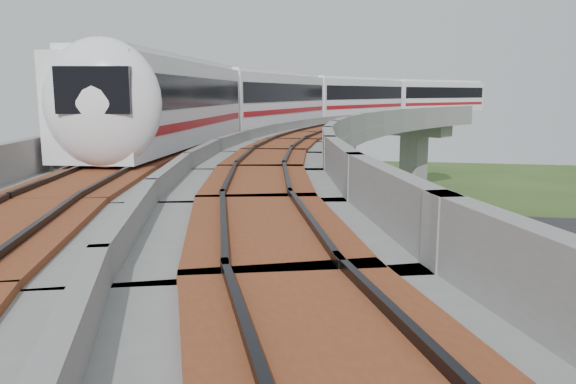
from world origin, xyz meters
name	(u,v)px	position (x,y,z in m)	size (l,w,h in m)	color
ground	(250,341)	(0.00, 0.00, 0.00)	(160.00, 160.00, 0.00)	#2D471C
asphalt_road	(322,217)	(0.00, 30.00, 0.01)	(60.00, 8.00, 0.03)	#232326
viaduct	(326,170)	(3.84, 0.00, 9.05)	(19.58, 73.98, 11.40)	#99968E
metro_train	(339,98)	(2.84, 17.05, 12.31)	(21.30, 58.70, 3.64)	white
fence	(445,343)	(9.75, 0.00, 0.75)	(3.87, 38.73, 1.50)	#2D382D
tree_0	(437,219)	(10.83, 20.91, 2.25)	(2.34, 2.34, 3.25)	#382314
tree_1	(403,238)	(7.94, 14.67, 2.06)	(2.96, 2.96, 3.32)	#382314
tree_2	(391,254)	(7.07, 10.69, 1.95)	(2.89, 2.89, 3.18)	#382314
tree_3	(379,278)	(6.45, 3.48, 2.65)	(3.05, 3.05, 3.95)	#382314
tree_4	(378,365)	(6.64, -4.87, 1.74)	(2.51, 2.51, 2.81)	#382314
car_dark	(455,315)	(10.67, 4.18, 0.56)	(1.44, 3.55, 1.03)	black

